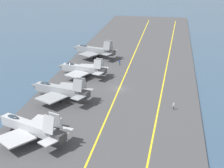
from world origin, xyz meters
name	(u,v)px	position (x,y,z in m)	size (l,w,h in m)	color
ground_plane	(119,90)	(0.00, 0.00, 0.00)	(2000.00, 2000.00, 0.00)	#334C66
carrier_deck	(119,89)	(0.00, 0.00, 0.20)	(229.46, 41.13, 0.40)	#424244
deck_stripe_foul_line	(162,91)	(0.00, -11.31, 0.40)	(206.51, 0.36, 0.01)	yellow
deck_stripe_centerline	(119,89)	(0.00, 0.00, 0.40)	(206.51, 0.36, 0.01)	yellow
parked_jet_nearest	(30,127)	(-29.29, 12.85, 2.95)	(13.98, 17.41, 6.77)	#A8AAAF
parked_jet_second	(60,90)	(-10.05, 13.19, 3.06)	(13.96, 16.75, 6.48)	gray
parked_jet_third	(82,69)	(8.02, 12.34, 2.70)	(13.37, 15.72, 5.83)	#9EA3A8
parked_jet_fourth	(94,50)	(27.57, 13.39, 3.06)	(12.41, 16.79, 6.59)	gray
crew_blue_vest	(120,62)	(20.54, 3.13, 1.32)	(0.43, 0.46, 1.69)	#383328
crew_white_vest	(174,106)	(-10.72, -14.46, 1.32)	(0.40, 0.46, 1.68)	#383328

